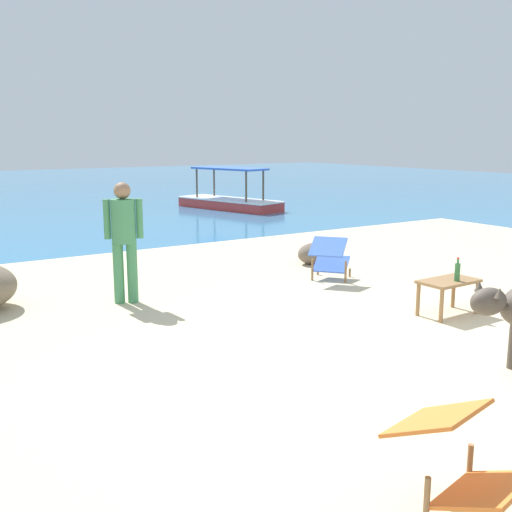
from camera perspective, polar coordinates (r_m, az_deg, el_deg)
sand_beach at (r=6.50m, az=12.23°, el=-9.16°), size 18.00×14.00×0.04m
low_bench_table at (r=8.00m, az=17.51°, el=-2.66°), size 0.77×0.46×0.45m
bottle at (r=7.93m, az=18.26°, el=-1.39°), size 0.07×0.07×0.30m
deck_chair_near at (r=3.89m, az=18.45°, el=-17.30°), size 0.68×0.86×0.68m
deck_chair_far at (r=9.50m, az=6.90°, el=-0.05°), size 0.93×0.90×0.68m
person_standing at (r=8.26m, az=-12.22°, el=2.09°), size 0.48×0.32×1.62m
shore_rock_large at (r=10.80m, az=5.34°, el=0.24°), size 0.70×0.57×0.37m
boat_red at (r=19.33m, az=-2.49°, el=5.23°), size 2.07×3.85×1.29m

